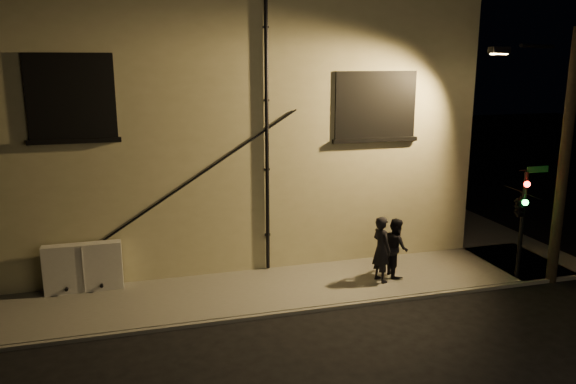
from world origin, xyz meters
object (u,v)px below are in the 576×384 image
object	(u,v)px
utility_cabinet	(83,267)
pedestrian_b	(396,247)
streetlamp_pole	(561,152)
pedestrian_a	(381,249)
traffic_signal	(520,205)

from	to	relation	value
utility_cabinet	pedestrian_b	distance (m)	8.82
streetlamp_pole	utility_cabinet	bearing A→B (deg)	168.36
pedestrian_b	streetlamp_pole	distance (m)	5.26
utility_cabinet	streetlamp_pole	size ratio (longest dim) A/B	0.29
utility_cabinet	pedestrian_b	size ratio (longest dim) A/B	1.18
pedestrian_a	streetlamp_pole	bearing A→B (deg)	-114.44
utility_cabinet	traffic_signal	xyz separation A→B (m)	(11.94, -2.48, 1.52)
pedestrian_a	traffic_signal	distance (m)	4.10
utility_cabinet	pedestrian_b	xyz separation A→B (m)	(8.73, -1.29, 0.19)
pedestrian_a	streetlamp_pole	world-z (taller)	streetlamp_pole
pedestrian_a	pedestrian_b	size ratio (longest dim) A/B	1.10
utility_cabinet	traffic_signal	distance (m)	12.29
utility_cabinet	pedestrian_a	world-z (taller)	pedestrian_a
pedestrian_a	utility_cabinet	bearing A→B (deg)	67.43
streetlamp_pole	traffic_signal	bearing A→B (deg)	169.55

